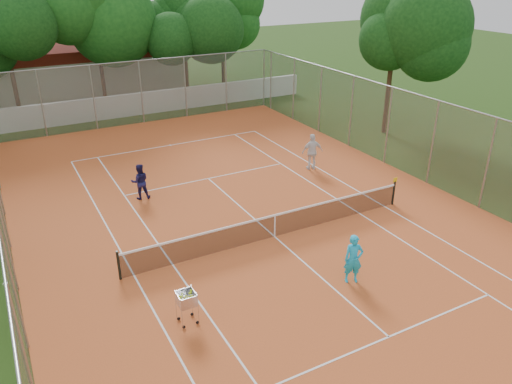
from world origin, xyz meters
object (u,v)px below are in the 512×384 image
clubhouse (74,62)px  player_near (353,259)px  tennis_net (275,225)px  player_far_right (312,152)px  ball_hopper (187,307)px  player_far_left (140,182)px

clubhouse → player_near: bearing=-85.2°
tennis_net → player_far_right: bearing=44.6°
clubhouse → player_far_right: (7.12, -23.95, -1.25)m
tennis_net → player_near: 3.83m
tennis_net → player_near: bearing=-78.3°
clubhouse → player_near: 32.88m
tennis_net → player_far_right: (5.12, 5.05, 0.44)m
player_far_right → clubhouse: bearing=-60.2°
player_near → player_far_right: 9.80m
tennis_net → player_near: player_near is taller
clubhouse → ball_hopper: (-2.75, -32.12, -1.61)m
clubhouse → ball_hopper: clubhouse is taller
tennis_net → ball_hopper: bearing=-146.7°
player_near → player_far_right: player_far_right is taller
player_near → ball_hopper: size_ratio=1.50×
clubhouse → player_far_right: 25.02m
player_near → player_far_left: player_near is taller
player_near → clubhouse: bearing=117.6°
tennis_net → clubhouse: 29.12m
player_far_right → tennis_net: bearing=57.8°
tennis_net → player_far_right: size_ratio=6.39×
clubhouse → tennis_net: bearing=-86.1°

